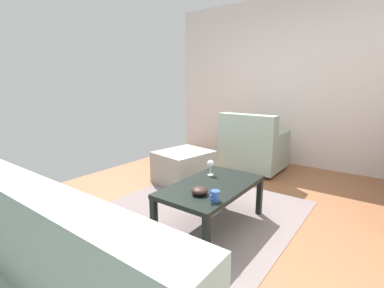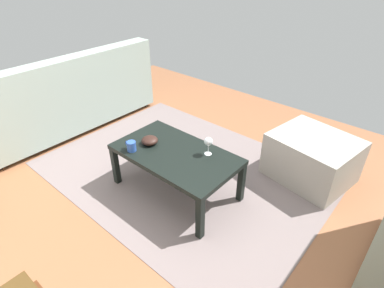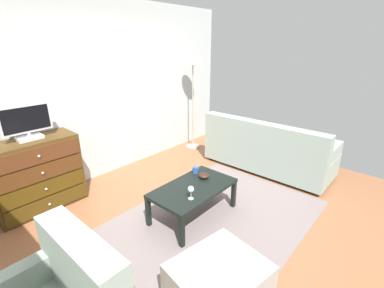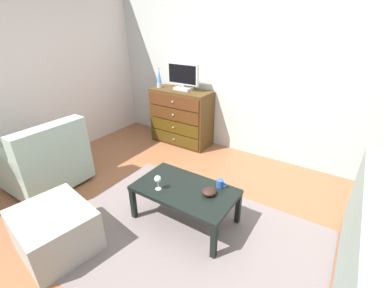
{
  "view_description": "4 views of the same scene",
  "coord_description": "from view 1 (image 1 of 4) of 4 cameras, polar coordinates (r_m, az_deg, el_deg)",
  "views": [
    {
      "loc": [
        2.1,
        1.34,
        1.32
      ],
      "look_at": [
        0.25,
        -0.03,
        0.82
      ],
      "focal_mm": 25.74,
      "sensor_mm": 36.0,
      "label": 1
    },
    {
      "loc": [
        -1.44,
        1.58,
        1.85
      ],
      "look_at": [
        -0.22,
        0.16,
        0.66
      ],
      "focal_mm": 29.13,
      "sensor_mm": 36.0,
      "label": 2
    },
    {
      "loc": [
        -2.07,
        -1.8,
        2.03
      ],
      "look_at": [
        0.13,
        0.13,
        0.92
      ],
      "focal_mm": 24.92,
      "sensor_mm": 36.0,
      "label": 3
    },
    {
      "loc": [
        1.29,
        -1.73,
        1.97
      ],
      "look_at": [
        0.1,
        0.13,
        0.9
      ],
      "focal_mm": 23.94,
      "sensor_mm": 36.0,
      "label": 4
    }
  ],
  "objects": [
    {
      "name": "coffee_table",
      "position": [
        2.59,
        4.1,
        -9.31
      ],
      "size": [
        1.05,
        0.6,
        0.41
      ],
      "color": "black",
      "rests_on": "ground_plane"
    },
    {
      "name": "mug",
      "position": [
        2.22,
        4.79,
        -10.66
      ],
      "size": [
        0.11,
        0.08,
        0.08
      ],
      "color": "#2B4FA2",
      "rests_on": "coffee_table"
    },
    {
      "name": "area_rug",
      "position": [
        2.77,
        -2.24,
        -16.0
      ],
      "size": [
        2.6,
        1.9,
        0.01
      ],
      "primitive_type": "cube",
      "color": "slate",
      "rests_on": "ground_plane"
    },
    {
      "name": "bowl_decorative",
      "position": [
        2.34,
        1.61,
        -9.67
      ],
      "size": [
        0.14,
        0.14,
        0.06
      ],
      "primitive_type": "ellipsoid",
      "color": "black",
      "rests_on": "coffee_table"
    },
    {
      "name": "wine_glass",
      "position": [
        2.79,
        3.87,
        -4.16
      ],
      "size": [
        0.07,
        0.07,
        0.16
      ],
      "color": "silver",
      "rests_on": "coffee_table"
    },
    {
      "name": "ground_plane",
      "position": [
        2.83,
        3.7,
        -16.09
      ],
      "size": [
        5.57,
        4.45,
        0.05
      ],
      "primitive_type": "cube",
      "color": "brown"
    },
    {
      "name": "wall_plain_left",
      "position": [
        4.83,
        20.95,
        11.8
      ],
      "size": [
        0.12,
        4.45,
        2.68
      ],
      "primitive_type": "cube",
      "color": "silver",
      "rests_on": "ground_plane"
    },
    {
      "name": "armchair",
      "position": [
        4.34,
        12.51,
        -0.77
      ],
      "size": [
        0.8,
        0.86,
        0.89
      ],
      "color": "#332319",
      "rests_on": "ground_plane"
    },
    {
      "name": "ottoman",
      "position": [
        3.79,
        -1.74,
        -4.67
      ],
      "size": [
        0.79,
        0.71,
        0.42
      ],
      "primitive_type": "cube",
      "rotation": [
        0.0,
        0.0,
        -0.16
      ],
      "color": "#9B978E",
      "rests_on": "ground_plane"
    }
  ]
}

